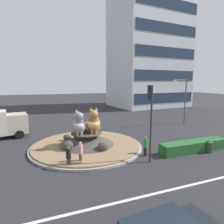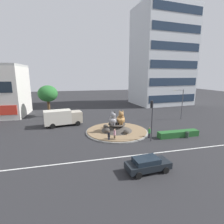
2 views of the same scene
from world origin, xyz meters
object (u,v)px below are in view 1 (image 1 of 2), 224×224
object	(u,v)px
cat_statue_grey	(79,125)
cat_statue_tabby	(93,123)
streetlight_arm	(184,98)
pedestrian_black_shirt	(69,157)
traffic_light_mast	(151,110)
pedestrian_pink_shirt	(81,152)
office_tower	(149,45)
pedestrian_green_shirt	(145,146)
litter_bin	(209,147)

from	to	relation	value
cat_statue_grey	cat_statue_tabby	size ratio (longest dim) A/B	0.96
cat_statue_grey	streetlight_arm	world-z (taller)	streetlight_arm
pedestrian_black_shirt	traffic_light_mast	bearing A→B (deg)	38.30
cat_statue_tabby	pedestrian_pink_shirt	distance (m)	4.07
office_tower	pedestrian_green_shirt	bearing A→B (deg)	-126.57
traffic_light_mast	office_tower	world-z (taller)	office_tower
office_tower	pedestrian_green_shirt	size ratio (longest dim) A/B	18.20
cat_statue_grey	office_tower	bearing A→B (deg)	149.03
litter_bin	pedestrian_green_shirt	bearing A→B (deg)	167.41
office_tower	streetlight_arm	distance (m)	23.80
cat_statue_grey	traffic_light_mast	distance (m)	6.63
pedestrian_black_shirt	cat_statue_tabby	bearing A→B (deg)	100.52
streetlight_arm	pedestrian_green_shirt	bearing A→B (deg)	30.89
office_tower	litter_bin	bearing A→B (deg)	-117.00
traffic_light_mast	pedestrian_pink_shirt	distance (m)	6.02
pedestrian_black_shirt	litter_bin	size ratio (longest dim) A/B	1.72
litter_bin	streetlight_arm	bearing A→B (deg)	60.08
streetlight_arm	pedestrian_pink_shirt	world-z (taller)	streetlight_arm
streetlight_arm	pedestrian_pink_shirt	distance (m)	18.87
cat_statue_tabby	pedestrian_green_shirt	xyz separation A→B (m)	(3.35, -3.62, -1.44)
cat_statue_grey	traffic_light_mast	xyz separation A→B (m)	(4.37, -4.67, 1.74)
pedestrian_black_shirt	pedestrian_pink_shirt	xyz separation A→B (m)	(0.91, 0.30, 0.10)
pedestrian_pink_shirt	litter_bin	world-z (taller)	pedestrian_pink_shirt
cat_statue_tabby	office_tower	xyz separation A→B (m)	(21.09, 25.33, 12.36)
pedestrian_black_shirt	pedestrian_pink_shirt	size ratio (longest dim) A/B	0.90
cat_statue_grey	pedestrian_pink_shirt	xyz separation A→B (m)	(-0.61, -3.29, -1.34)
pedestrian_pink_shirt	pedestrian_green_shirt	distance (m)	5.28
streetlight_arm	litter_bin	world-z (taller)	streetlight_arm
streetlight_arm	pedestrian_black_shirt	bearing A→B (deg)	19.76
pedestrian_pink_shirt	pedestrian_green_shirt	size ratio (longest dim) A/B	1.06
cat_statue_grey	cat_statue_tabby	world-z (taller)	cat_statue_tabby
cat_statue_tabby	office_tower	world-z (taller)	office_tower
traffic_light_mast	cat_statue_tabby	bearing A→B (deg)	27.26
cat_statue_grey	pedestrian_green_shirt	distance (m)	6.05
pedestrian_pink_shirt	office_tower	bearing A→B (deg)	101.96
pedestrian_black_shirt	office_tower	bearing A→B (deg)	99.07
pedestrian_green_shirt	cat_statue_grey	bearing A→B (deg)	-41.38
pedestrian_green_shirt	streetlight_arm	bearing A→B (deg)	-146.01
pedestrian_pink_shirt	pedestrian_green_shirt	bearing A→B (deg)	47.39
pedestrian_green_shirt	litter_bin	world-z (taller)	pedestrian_green_shirt
traffic_light_mast	pedestrian_black_shirt	bearing A→B (deg)	73.80
streetlight_arm	pedestrian_pink_shirt	size ratio (longest dim) A/B	3.71
cat_statue_grey	office_tower	size ratio (longest dim) A/B	0.08
cat_statue_grey	pedestrian_pink_shirt	size ratio (longest dim) A/B	1.39
cat_statue_grey	litter_bin	bearing A→B (deg)	75.18
cat_statue_tabby	traffic_light_mast	xyz separation A→B (m)	(3.06, -4.69, 1.71)
pedestrian_pink_shirt	litter_bin	xyz separation A→B (m)	(10.85, -1.56, -0.46)
office_tower	litter_bin	world-z (taller)	office_tower
office_tower	pedestrian_black_shirt	distance (m)	40.02
pedestrian_green_shirt	pedestrian_black_shirt	bearing A→B (deg)	-3.71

